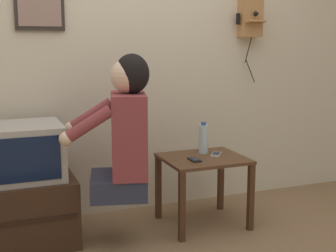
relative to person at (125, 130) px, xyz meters
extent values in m
cube|color=beige|center=(0.15, 0.62, 0.50)|extent=(6.80, 0.05, 2.55)
cube|color=#51331E|center=(0.62, 0.10, -0.27)|extent=(0.58, 0.50, 0.02)
cube|color=#452B1A|center=(0.35, -0.13, -0.53)|extent=(0.04, 0.04, 0.49)
cube|color=#452B1A|center=(0.88, -0.13, -0.53)|extent=(0.04, 0.04, 0.49)
cube|color=#452B1A|center=(0.35, 0.32, -0.53)|extent=(0.04, 0.04, 0.49)
cube|color=#452B1A|center=(0.88, 0.32, -0.53)|extent=(0.04, 0.04, 0.49)
cube|color=#2D3347|center=(-0.04, 0.01, -0.37)|extent=(0.44, 0.46, 0.14)
cube|color=brown|center=(0.02, -0.01, -0.03)|extent=(0.31, 0.45, 0.54)
sphere|color=beige|center=(0.02, -0.01, 0.35)|extent=(0.22, 0.22, 0.22)
ellipsoid|color=black|center=(0.05, -0.01, 0.36)|extent=(0.27, 0.28, 0.25)
cylinder|color=brown|center=(-0.26, -0.11, 0.07)|extent=(0.32, 0.15, 0.24)
cylinder|color=brown|center=(-0.17, 0.22, 0.07)|extent=(0.32, 0.15, 0.24)
sphere|color=beige|center=(-0.39, -0.08, -0.02)|extent=(0.09, 0.09, 0.09)
sphere|color=beige|center=(-0.30, 0.26, -0.02)|extent=(0.09, 0.09, 0.09)
cube|color=#382316|center=(-0.62, 0.25, -0.55)|extent=(0.63, 0.55, 0.45)
cube|color=black|center=(-0.62, -0.03, -0.53)|extent=(0.57, 0.01, 0.02)
cube|color=#ADA89E|center=(-0.61, 0.25, -0.15)|extent=(0.48, 0.48, 0.36)
cube|color=#0C1938|center=(-0.61, 0.01, -0.15)|extent=(0.39, 0.01, 0.28)
cube|color=#AD7A47|center=(1.24, 0.54, 0.76)|extent=(0.18, 0.11, 0.32)
cube|color=#AD7A47|center=(1.24, 0.46, 0.72)|extent=(0.16, 0.07, 0.03)
cone|color=black|center=(1.24, 0.44, 0.78)|extent=(0.04, 0.05, 0.04)
cylinder|color=black|center=(1.13, 0.54, 0.74)|extent=(0.03, 0.03, 0.09)
cylinder|color=black|center=(1.22, 0.52, 0.50)|extent=(0.04, 0.04, 0.22)
cylinder|color=black|center=(1.25, 0.53, 0.32)|extent=(0.07, 0.06, 0.19)
cube|color=#2D2823|center=(-0.43, 0.58, 0.84)|extent=(0.34, 0.02, 0.42)
cube|color=gray|center=(-0.43, 0.57, 0.84)|extent=(0.29, 0.01, 0.36)
cube|color=black|center=(0.52, 0.03, -0.26)|extent=(0.06, 0.12, 0.01)
cube|color=black|center=(0.52, 0.03, -0.25)|extent=(0.05, 0.10, 0.00)
cube|color=silver|center=(0.73, 0.12, -0.26)|extent=(0.12, 0.14, 0.01)
cube|color=black|center=(0.73, 0.12, -0.25)|extent=(0.10, 0.11, 0.00)
cylinder|color=silver|center=(0.67, 0.21, -0.16)|extent=(0.07, 0.07, 0.21)
cylinder|color=#2D4C8C|center=(0.67, 0.21, -0.04)|extent=(0.04, 0.04, 0.02)
camera|label=1|loc=(-0.83, -2.87, 0.57)|focal=50.00mm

